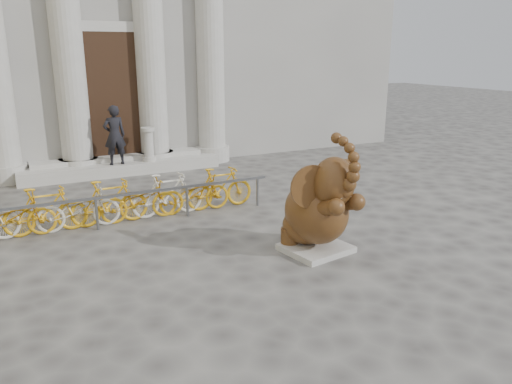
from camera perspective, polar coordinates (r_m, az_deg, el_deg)
name	(u,v)px	position (r m, az deg, el deg)	size (l,w,h in m)	color
ground	(263,305)	(7.63, 0.81, -12.76)	(80.00, 80.00, 0.00)	#474442
entrance_steps	(122,167)	(16.02, -15.10, 2.76)	(6.00, 1.20, 0.36)	#A8A59E
elephant_statue	(318,209)	(9.26, 7.15, -2.00)	(1.52, 1.78, 2.30)	#A8A59E
bike_rack	(93,204)	(11.19, -18.09, -1.33)	(8.00, 0.53, 1.00)	slate
pedestrian	(115,135)	(15.44, -15.86, 6.27)	(0.65, 0.42, 1.77)	black
balustrade_post	(149,146)	(15.78, -12.17, 5.21)	(0.42, 0.42, 1.04)	#A8A59E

